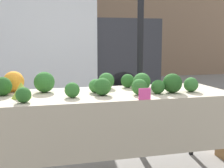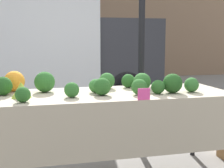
% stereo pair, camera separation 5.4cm
% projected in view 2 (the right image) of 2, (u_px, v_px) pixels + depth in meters
% --- Properties ---
extents(building_facade, '(16.00, 0.60, 5.08)m').
position_uv_depth(building_facade, '(54.00, 1.00, 10.09)').
color(building_facade, '#9E7A5B').
rests_on(building_facade, ground_plane).
extents(tent_pole, '(0.07, 0.07, 2.31)m').
position_uv_depth(tent_pole, '(141.00, 51.00, 3.44)').
color(tent_pole, black).
rests_on(tent_pole, ground_plane).
extents(parked_truck, '(4.55, 1.81, 2.21)m').
position_uv_depth(parked_truck, '(34.00, 45.00, 6.17)').
color(parked_truck, white).
rests_on(parked_truck, ground_plane).
extents(market_table, '(2.15, 0.80, 0.81)m').
position_uv_depth(market_table, '(114.00, 105.00, 2.77)').
color(market_table, tan).
rests_on(market_table, ground_plane).
extents(orange_cauliflower, '(0.19, 0.19, 0.19)m').
position_uv_depth(orange_cauliflower, '(14.00, 81.00, 2.87)').
color(orange_cauliflower, orange).
rests_on(orange_cauliflower, market_table).
extents(romanesco_head, '(0.16, 0.16, 0.13)m').
position_uv_depth(romanesco_head, '(21.00, 90.00, 2.56)').
color(romanesco_head, '#93B238').
rests_on(romanesco_head, market_table).
extents(broccoli_head_0, '(0.12, 0.12, 0.12)m').
position_uv_depth(broccoli_head_0, '(158.00, 87.00, 2.75)').
color(broccoli_head_0, '#285B23').
rests_on(broccoli_head_0, market_table).
extents(broccoli_head_1, '(0.17, 0.17, 0.17)m').
position_uv_depth(broccoli_head_1, '(142.00, 82.00, 2.93)').
color(broccoli_head_1, '#336B2D').
rests_on(broccoli_head_1, market_table).
extents(broccoli_head_2, '(0.18, 0.18, 0.18)m').
position_uv_depth(broccoli_head_2, '(173.00, 83.00, 2.79)').
color(broccoli_head_2, '#23511E').
rests_on(broccoli_head_2, market_table).
extents(broccoli_head_3, '(0.12, 0.12, 0.12)m').
position_uv_depth(broccoli_head_3, '(23.00, 95.00, 2.38)').
color(broccoli_head_3, '#285B23').
rests_on(broccoli_head_3, market_table).
extents(broccoli_head_4, '(0.19, 0.19, 0.19)m').
position_uv_depth(broccoli_head_4, '(45.00, 82.00, 2.84)').
color(broccoli_head_4, '#2D6628').
rests_on(broccoli_head_4, market_table).
extents(broccoli_head_5, '(0.16, 0.16, 0.16)m').
position_uv_depth(broccoli_head_5, '(3.00, 86.00, 2.68)').
color(broccoli_head_5, '#23511E').
rests_on(broccoli_head_5, market_table).
extents(broccoli_head_6, '(0.16, 0.16, 0.16)m').
position_uv_depth(broccoli_head_6, '(107.00, 81.00, 3.05)').
color(broccoli_head_6, '#336B2D').
rests_on(broccoli_head_6, market_table).
extents(broccoli_head_7, '(0.14, 0.14, 0.14)m').
position_uv_depth(broccoli_head_7, '(128.00, 81.00, 3.11)').
color(broccoli_head_7, '#285B23').
rests_on(broccoli_head_7, market_table).
extents(broccoli_head_8, '(0.13, 0.13, 0.13)m').
position_uv_depth(broccoli_head_8, '(72.00, 90.00, 2.58)').
color(broccoli_head_8, '#2D6628').
rests_on(broccoli_head_8, market_table).
extents(broccoli_head_9, '(0.12, 0.12, 0.12)m').
position_uv_depth(broccoli_head_9, '(96.00, 86.00, 2.81)').
color(broccoli_head_9, '#387533').
rests_on(broccoli_head_9, market_table).
extents(broccoli_head_10, '(0.14, 0.14, 0.14)m').
position_uv_depth(broccoli_head_10, '(139.00, 87.00, 2.70)').
color(broccoli_head_10, '#2D6628').
rests_on(broccoli_head_10, market_table).
extents(broccoli_head_11, '(0.13, 0.13, 0.13)m').
position_uv_depth(broccoli_head_11, '(192.00, 85.00, 2.85)').
color(broccoli_head_11, '#336B2D').
rests_on(broccoli_head_11, market_table).
extents(broccoli_head_12, '(0.15, 0.15, 0.15)m').
position_uv_depth(broccoli_head_12, '(102.00, 87.00, 2.68)').
color(broccoli_head_12, '#285B23').
rests_on(broccoli_head_12, market_table).
extents(price_sign, '(0.10, 0.01, 0.09)m').
position_uv_depth(price_sign, '(144.00, 94.00, 2.48)').
color(price_sign, '#EF4793').
rests_on(price_sign, market_table).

